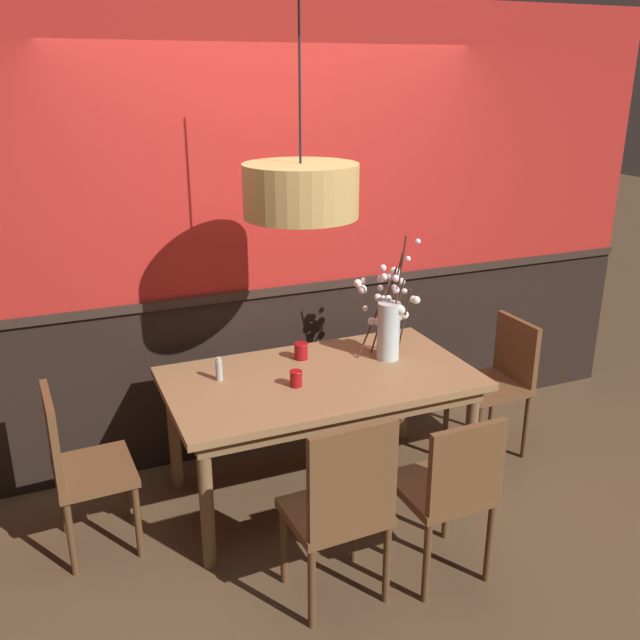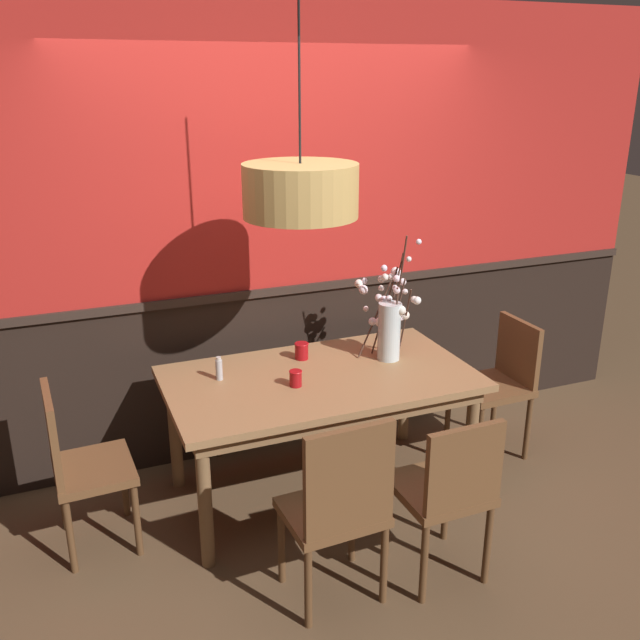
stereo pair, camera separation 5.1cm
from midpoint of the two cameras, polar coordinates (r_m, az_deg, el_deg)
name	(u,v)px [view 2 (the right image)]	position (r m, az deg, el deg)	size (l,w,h in m)	color
ground_plane	(320,492)	(4.24, 0.36, -13.89)	(24.00, 24.00, 0.00)	brown
back_wall	(277,239)	(4.31, -3.20, 6.62)	(5.33, 0.14, 2.76)	black
dining_table	(320,389)	(3.91, 0.38, -5.67)	(1.70, 0.95, 0.75)	#997047
chair_far_side_left	(234,362)	(4.64, -6.74, -3.43)	(0.46, 0.40, 0.96)	brown
chair_near_side_left	(339,505)	(3.20, 2.06, -14.89)	(0.46, 0.40, 0.96)	brown
chair_near_side_right	(447,488)	(3.41, 10.81, -13.39)	(0.42, 0.43, 0.89)	brown
chair_head_west_end	(78,461)	(3.75, -18.83, -10.87)	(0.40, 0.45, 0.90)	brown
chair_head_east_end	(500,379)	(4.58, 14.84, -4.71)	(0.43, 0.42, 0.88)	brown
vase_with_blossoms	(389,323)	(4.06, 6.08, -0.24)	(0.34, 0.38, 0.75)	silver
candle_holder_nearer_center	(302,351)	(4.07, -1.16, -2.55)	(0.08, 0.08, 0.10)	#9E0F14
candle_holder_nearer_edge	(296,378)	(3.73, -1.61, -4.80)	(0.07, 0.07, 0.09)	#9E0F14
condiment_bottle	(219,369)	(3.83, -7.90, -4.00)	(0.04, 0.04, 0.13)	#ADADB2
pendant_lamp	(300,191)	(3.48, -1.19, 10.55)	(0.57, 0.57, 1.10)	tan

